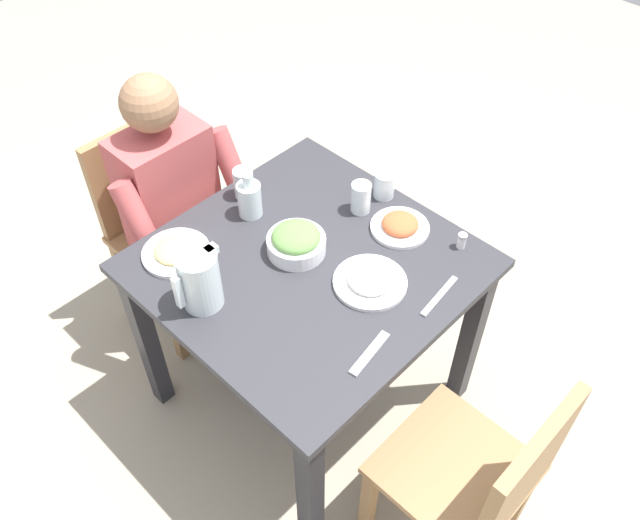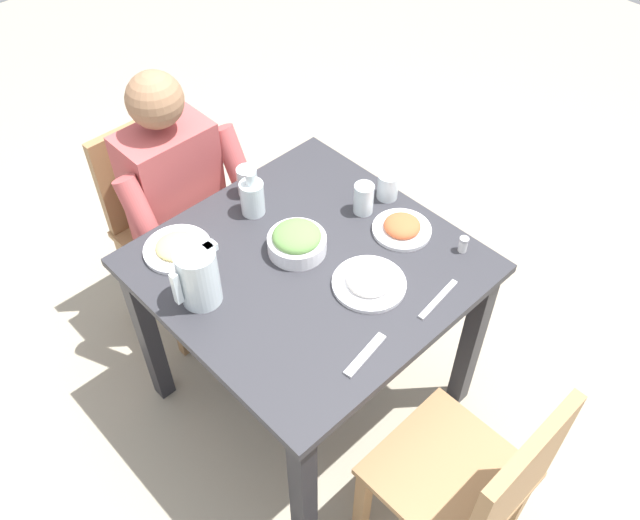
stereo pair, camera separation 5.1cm
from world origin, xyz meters
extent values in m
plane|color=#9E937F|center=(0.00, 0.00, 0.00)|extent=(8.00, 8.00, 0.00)
cube|color=#2D2D33|center=(0.00, 0.00, 0.74)|extent=(0.92, 0.92, 0.03)
cube|color=#232328|center=(-0.41, -0.41, 0.36)|extent=(0.06, 0.06, 0.72)
cube|color=#232328|center=(0.41, -0.41, 0.36)|extent=(0.06, 0.06, 0.72)
cube|color=#232328|center=(-0.41, 0.41, 0.36)|extent=(0.06, 0.06, 0.72)
cube|color=#232328|center=(0.41, 0.41, 0.36)|extent=(0.06, 0.06, 0.72)
cube|color=#997047|center=(-0.11, -0.84, 0.21)|extent=(0.04, 0.04, 0.42)
cube|color=#997047|center=(0.23, -0.84, 0.21)|extent=(0.04, 0.04, 0.42)
cube|color=#997047|center=(-0.11, -0.50, 0.21)|extent=(0.04, 0.04, 0.42)
cube|color=#997047|center=(0.23, -0.50, 0.21)|extent=(0.04, 0.04, 0.42)
cube|color=#997047|center=(0.06, -0.67, 0.43)|extent=(0.40, 0.40, 0.03)
cube|color=#997047|center=(0.06, -0.85, 0.65)|extent=(0.38, 0.04, 0.42)
cube|color=#997047|center=(-0.09, 0.84, 0.21)|extent=(0.04, 0.04, 0.42)
cube|color=#997047|center=(0.25, 0.50, 0.21)|extent=(0.04, 0.04, 0.42)
cube|color=#997047|center=(-0.09, 0.50, 0.21)|extent=(0.04, 0.04, 0.42)
cube|color=#997047|center=(0.08, 0.67, 0.43)|extent=(0.40, 0.40, 0.03)
cube|color=#997047|center=(0.08, 0.85, 0.65)|extent=(0.38, 0.04, 0.42)
cube|color=#B24C4C|center=(0.06, -0.64, 0.69)|extent=(0.32, 0.20, 0.50)
sphere|color=#936B4C|center=(0.06, -0.64, 1.06)|extent=(0.19, 0.19, 0.19)
cylinder|color=#2D3342|center=(-0.02, -0.45, 0.41)|extent=(0.11, 0.38, 0.11)
cylinder|color=#2D3342|center=(-0.02, -0.26, 0.22)|extent=(0.10, 0.10, 0.44)
cylinder|color=#B24C4C|center=(-0.14, -0.50, 0.72)|extent=(0.08, 0.23, 0.37)
cylinder|color=#2D3342|center=(0.15, -0.45, 0.41)|extent=(0.11, 0.38, 0.11)
cylinder|color=#2D3342|center=(0.15, -0.26, 0.22)|extent=(0.10, 0.10, 0.44)
cylinder|color=#B24C4C|center=(0.26, -0.50, 0.72)|extent=(0.08, 0.23, 0.37)
cylinder|color=silver|center=(0.32, -0.11, 0.85)|extent=(0.12, 0.12, 0.19)
cube|color=silver|center=(0.40, -0.11, 0.86)|extent=(0.02, 0.02, 0.11)
cube|color=silver|center=(0.27, -0.11, 0.93)|extent=(0.04, 0.03, 0.02)
cylinder|color=white|center=(-0.01, -0.06, 0.78)|extent=(0.19, 0.19, 0.05)
ellipsoid|color=#608E47|center=(-0.01, -0.06, 0.82)|extent=(0.15, 0.15, 0.06)
cylinder|color=white|center=(-0.07, 0.20, 0.76)|extent=(0.23, 0.23, 0.01)
ellipsoid|color=white|center=(-0.07, 0.20, 0.78)|extent=(0.14, 0.14, 0.05)
cylinder|color=white|center=(0.26, -0.32, 0.76)|extent=(0.22, 0.22, 0.01)
ellipsoid|color=#E0C670|center=(0.26, -0.32, 0.77)|extent=(0.13, 0.13, 0.03)
cylinder|color=white|center=(-0.31, 0.11, 0.76)|extent=(0.19, 0.19, 0.01)
ellipsoid|color=#CC5B33|center=(-0.31, 0.11, 0.78)|extent=(0.12, 0.12, 0.05)
cylinder|color=silver|center=(-0.41, -0.04, 0.80)|extent=(0.07, 0.07, 0.09)
cylinder|color=silver|center=(-0.07, -0.38, 0.81)|extent=(0.07, 0.07, 0.11)
cylinder|color=silver|center=(-0.29, -0.04, 0.81)|extent=(0.07, 0.07, 0.11)
cylinder|color=silver|center=(-0.03, -0.30, 0.81)|extent=(0.08, 0.08, 0.12)
cylinder|color=#993333|center=(-0.03, -0.30, 0.79)|extent=(0.07, 0.07, 0.07)
cylinder|color=silver|center=(-0.03, -0.30, 0.89)|extent=(0.03, 0.03, 0.04)
cylinder|color=white|center=(-0.39, 0.30, 0.77)|extent=(0.03, 0.03, 0.04)
cylinder|color=#B2B2B7|center=(-0.39, 0.30, 0.80)|extent=(0.03, 0.03, 0.01)
cube|color=silver|center=(0.13, 0.37, 0.76)|extent=(0.17, 0.05, 0.01)
cube|color=silver|center=(-0.17, 0.38, 0.76)|extent=(0.19, 0.04, 0.01)
camera|label=1|loc=(0.99, 1.01, 2.26)|focal=37.28mm
camera|label=2|loc=(0.95, 1.04, 2.26)|focal=37.28mm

